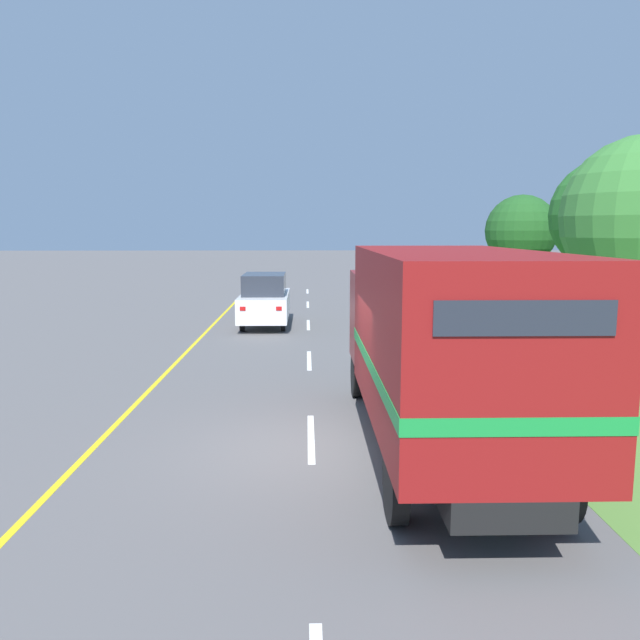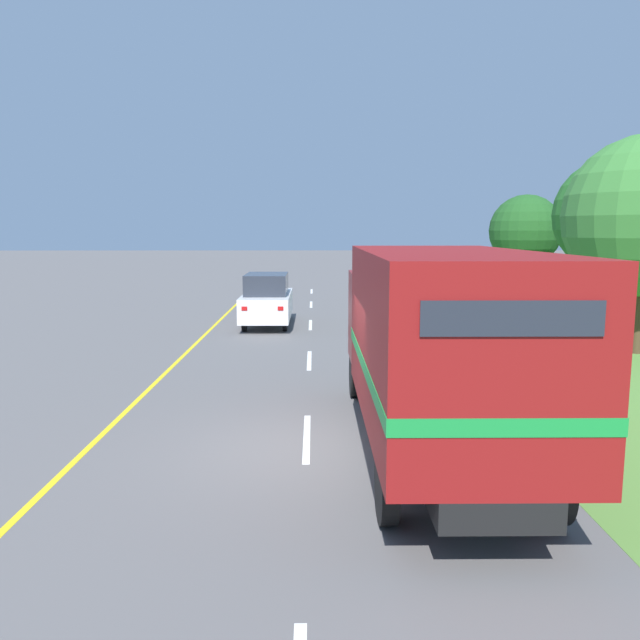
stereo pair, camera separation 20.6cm
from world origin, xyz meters
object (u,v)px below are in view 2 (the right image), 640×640
object	(u,v)px
horse_trailer_truck	(436,340)
roadside_tree_mid	(612,215)
lead_car_white	(267,300)
roadside_tree_far	(526,231)
highway_sign	(537,301)

from	to	relation	value
horse_trailer_truck	roadside_tree_mid	bearing A→B (deg)	56.43
horse_trailer_truck	roadside_tree_mid	world-z (taller)	roadside_tree_mid
lead_car_white	roadside_tree_far	size ratio (longest dim) A/B	0.85
lead_car_white	roadside_tree_mid	distance (m)	13.72
highway_sign	horse_trailer_truck	bearing A→B (deg)	-124.01
horse_trailer_truck	roadside_tree_far	bearing A→B (deg)	67.96
highway_sign	roadside_tree_mid	distance (m)	11.36
lead_car_white	roadside_tree_far	bearing A→B (deg)	28.92
horse_trailer_truck	roadside_tree_far	size ratio (longest dim) A/B	1.51
lead_car_white	horse_trailer_truck	bearing A→B (deg)	-74.90
highway_sign	roadside_tree_far	xyz separation A→B (m)	(4.88, 15.46, 1.66)
roadside_tree_far	lead_car_white	bearing A→B (deg)	-151.08
lead_car_white	roadside_tree_far	xyz separation A→B (m)	(12.09, 6.68, 2.59)
highway_sign	roadside_tree_far	distance (m)	16.30
lead_car_white	roadside_tree_mid	size ratio (longest dim) A/B	0.71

